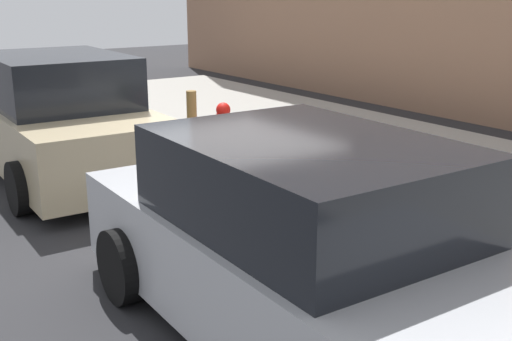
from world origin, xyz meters
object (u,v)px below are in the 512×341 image
(suitcase_silver_5, at_px, (302,164))
(fire_hydrant, at_px, (224,129))
(suitcase_teal_6, at_px, (279,153))
(suitcase_olive_7, at_px, (259,150))
(suitcase_olive_0, at_px, (500,232))
(parked_car_beige_1, at_px, (60,120))
(suitcase_maroon_4, at_px, (333,179))
(parked_car_silver_0, at_px, (306,249))
(bollard_post, at_px, (192,121))
(suitcase_black_1, at_px, (450,209))
(suitcase_navy_3, at_px, (367,189))
(suitcase_red_2, at_px, (402,202))

(suitcase_silver_5, height_order, fire_hydrant, suitcase_silver_5)
(suitcase_teal_6, relative_size, suitcase_olive_7, 0.97)
(suitcase_silver_5, bearing_deg, suitcase_olive_0, -178.12)
(fire_hydrant, relative_size, parked_car_beige_1, 0.18)
(suitcase_olive_0, relative_size, suitcase_maroon_4, 1.05)
(suitcase_teal_6, xyz_separation_m, parked_car_silver_0, (-3.06, 2.06, 0.23))
(suitcase_olive_7, height_order, parked_car_silver_0, parked_car_silver_0)
(suitcase_teal_6, relative_size, bollard_post, 0.84)
(suitcase_black_1, height_order, fire_hydrant, suitcase_black_1)
(suitcase_black_1, bearing_deg, suitcase_navy_3, 5.09)
(suitcase_teal_6, distance_m, parked_car_silver_0, 3.69)
(suitcase_silver_5, relative_size, suitcase_teal_6, 1.11)
(suitcase_olive_0, height_order, suitcase_teal_6, suitcase_olive_0)
(suitcase_silver_5, bearing_deg, suitcase_teal_6, -4.96)
(bollard_post, relative_size, parked_car_beige_1, 0.21)
(suitcase_black_1, height_order, suitcase_red_2, suitcase_black_1)
(suitcase_black_1, relative_size, suitcase_olive_7, 1.11)
(suitcase_navy_3, distance_m, suitcase_maroon_4, 0.51)
(suitcase_black_1, bearing_deg, parked_car_silver_0, 100.93)
(suitcase_navy_3, height_order, suitcase_silver_5, suitcase_silver_5)
(suitcase_teal_6, xyz_separation_m, parked_car_beige_1, (2.31, 2.06, 0.29))
(suitcase_red_2, xyz_separation_m, suitcase_teal_6, (2.10, 0.01, 0.08))
(suitcase_black_1, relative_size, fire_hydrant, 1.09)
(suitcase_olive_0, distance_m, fire_hydrant, 4.61)
(suitcase_navy_3, distance_m, suitcase_olive_7, 2.13)
(suitcase_olive_7, relative_size, parked_car_beige_1, 0.18)
(parked_car_beige_1, bearing_deg, suitcase_maroon_4, -149.16)
(suitcase_silver_5, bearing_deg, suitcase_red_2, -177.83)
(suitcase_olive_0, distance_m, suitcase_teal_6, 3.23)
(suitcase_maroon_4, height_order, suitcase_olive_7, suitcase_maroon_4)
(suitcase_teal_6, bearing_deg, parked_car_silver_0, 145.98)
(suitcase_olive_0, distance_m, parked_car_silver_0, 2.13)
(suitcase_maroon_4, height_order, suitcase_silver_5, suitcase_silver_5)
(suitcase_red_2, bearing_deg, suitcase_silver_5, 2.17)
(suitcase_olive_0, distance_m, suitcase_silver_5, 2.71)
(suitcase_olive_0, relative_size, suitcase_red_2, 1.13)
(parked_car_beige_1, bearing_deg, bollard_post, -97.97)
(bollard_post, height_order, parked_car_beige_1, parked_car_beige_1)
(suitcase_olive_7, bearing_deg, suitcase_navy_3, 178.66)
(parked_car_beige_1, bearing_deg, suitcase_teal_6, -138.28)
(suitcase_red_2, bearing_deg, suitcase_olive_7, -0.81)
(suitcase_red_2, height_order, bollard_post, bollard_post)
(suitcase_maroon_4, bearing_deg, suitcase_teal_6, -1.99)
(fire_hydrant, bearing_deg, suitcase_olive_7, -177.58)
(suitcase_black_1, relative_size, suitcase_maroon_4, 1.11)
(suitcase_black_1, distance_m, bollard_post, 4.69)
(suitcase_teal_6, bearing_deg, fire_hydrant, -0.67)
(suitcase_olive_0, xyz_separation_m, parked_car_beige_1, (5.54, 2.11, 0.34))
(parked_car_silver_0, bearing_deg, bollard_post, -20.72)
(suitcase_silver_5, relative_size, bollard_post, 0.94)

